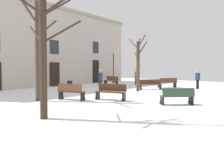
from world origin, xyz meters
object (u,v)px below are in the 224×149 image
Objects in this scene: streetlamp at (113,62)px; litter_bin at (70,86)px; person_by_shop_door at (101,79)px; person_crossing_plaza at (198,79)px; bench_far_corner at (168,82)px; tree_right_of_center at (138,63)px; person_strolling at (137,76)px; bench_by_litter_bin at (111,92)px; bench_near_lamp at (111,80)px; bench_back_to_back_right at (71,92)px; tree_foreground at (44,47)px; bench_near_center_tree at (150,84)px; tree_near_facade at (38,46)px; bench_facing_shops at (177,96)px.

streetlamp is 9.19m from litter_bin.
person_crossing_plaza is at bearing -62.40° from person_by_shop_door.
streetlamp is at bearing -63.46° from bench_far_corner.
bench_far_corner is 6.52m from person_by_shop_door.
person_strolling is (4.81, 3.43, -1.27)m from tree_right_of_center.
bench_near_lamp is at bearing 115.35° from bench_by_litter_bin.
bench_by_litter_bin is 1.10× the size of bench_back_to_back_right.
bench_near_lamp is at bearing 31.67° from tree_foreground.
bench_far_corner is at bearing -66.39° from person_crossing_plaza.
person_crossing_plaza is (-0.11, -9.50, -1.55)m from streetlamp.
bench_back_to_back_right is at bearing -141.13° from bench_near_center_tree.
tree_near_facade reaches higher than bench_near_lamp.
tree_foreground is at bearing -174.27° from person_by_shop_door.
streetlamp is 3.19m from bench_near_lamp.
bench_facing_shops is 8.54m from bench_far_corner.
streetlamp is 12.31m from bench_by_litter_bin.
bench_back_to_back_right is (-7.54, 0.58, 0.05)m from bench_near_center_tree.
person_crossing_plaza is at bearing -20.55° from tree_near_facade.
bench_near_center_tree is 0.89× the size of bench_by_litter_bin.
person_strolling is (0.03, -3.21, -1.54)m from streetlamp.
litter_bin is 8.49m from person_strolling.
streetlamp is 4.85× the size of litter_bin.
bench_back_to_back_right reaches higher than litter_bin.
tree_right_of_center is 2.66× the size of person_strolling.
tree_foreground reaches higher than bench_near_lamp.
tree_right_of_center is at bearing -20.44° from bench_near_lamp.
litter_bin is at bearing -172.19° from bench_near_center_tree.
person_strolling reaches higher than bench_facing_shops.
streetlamp reaches higher than bench_back_to_back_right.
bench_near_center_tree is 0.97× the size of person_by_shop_door.
streetlamp is at bearing 133.66° from bench_near_lamp.
bench_near_lamp is 5.74m from bench_far_corner.
bench_near_lamp is 5.52m from person_by_shop_door.
bench_back_to_back_right is 1.03× the size of person_crossing_plaza.
person_crossing_plaza reaches higher than bench_back_to_back_right.
streetlamp is 2.51× the size of person_crossing_plaza.
bench_near_center_tree is 7.56m from bench_back_to_back_right.
tree_right_of_center reaches higher than person_by_shop_door.
litter_bin is at bearing 154.31° from bench_by_litter_bin.
person_strolling reaches higher than bench_near_center_tree.
bench_facing_shops reaches higher than litter_bin.
bench_far_corner is at bearing 7.22° from tree_foreground.
tree_foreground is (-1.78, -3.69, -0.45)m from tree_near_facade.
person_crossing_plaza is at bearing 136.10° from bench_far_corner.
bench_far_corner is at bearing -48.51° from person_by_shop_door.
streetlamp is at bearing 32.37° from tree_foreground.
person_strolling is (13.81, 5.53, -1.64)m from tree_foreground.
bench_by_litter_bin is 1.09× the size of person_by_shop_door.
streetlamp is 7.38m from bench_far_corner.
tree_foreground is 3.14× the size of person_crossing_plaza.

